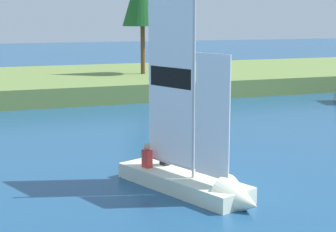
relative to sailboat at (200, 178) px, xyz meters
The scene contains 2 objects.
shore_bank 23.24m from the sailboat, 83.95° to the left, with size 80.00×14.26×1.07m, color olive.
sailboat is the anchor object (origin of this frame).
Camera 1 is at (-8.13, -6.76, 4.84)m, focal length 57.62 mm.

